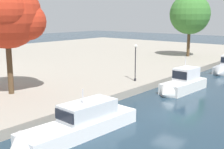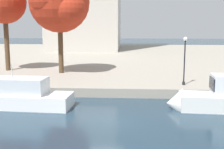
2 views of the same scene
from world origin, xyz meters
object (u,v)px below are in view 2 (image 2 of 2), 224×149
at_px(motor_yacht_2, 219,100).
at_px(tree_1, 4,2).
at_px(lamp_post, 185,57).
at_px(motor_yacht_1, 4,98).
at_px(tree_0, 59,2).

xyz_separation_m(motor_yacht_2, tree_1, (-21.96, 13.20, 8.31)).
relative_size(motor_yacht_2, tree_1, 0.74).
xyz_separation_m(motor_yacht_2, lamp_post, (-1.77, 5.36, 2.70)).
relative_size(lamp_post, tree_1, 0.42).
distance_m(motor_yacht_2, lamp_post, 6.26).
bearing_deg(tree_1, motor_yacht_2, -31.01).
bearing_deg(lamp_post, motor_yacht_1, -160.38).
xyz_separation_m(motor_yacht_1, tree_1, (-5.07, 13.23, 8.45)).
bearing_deg(motor_yacht_2, tree_0, -33.70).
bearing_deg(tree_1, tree_0, -15.48).
bearing_deg(motor_yacht_2, tree_1, -27.61).
bearing_deg(tree_0, motor_yacht_1, -100.24).
height_order(motor_yacht_2, tree_0, tree_0).
distance_m(lamp_post, tree_1, 22.37).
xyz_separation_m(tree_0, tree_1, (-7.11, 1.97, 0.25)).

